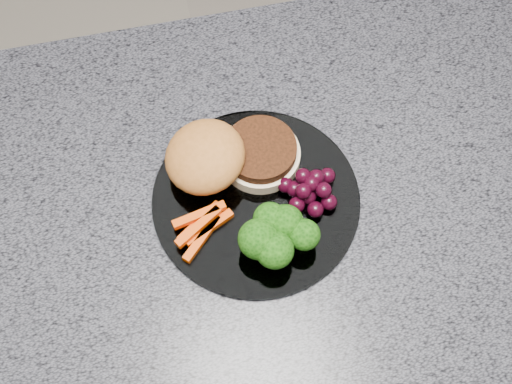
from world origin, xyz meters
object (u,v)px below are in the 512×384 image
island_cabinet (267,305)px  burger (225,157)px  grape_bunch (310,189)px  plate (256,200)px

island_cabinet → burger: (-0.05, 0.05, 0.50)m
burger → grape_bunch: 0.11m
island_cabinet → plate: size_ratio=4.62×
plate → island_cabinet: bearing=6.5°
burger → grape_bunch: size_ratio=2.40×
burger → grape_bunch: burger is taller
island_cabinet → burger: burger is taller
grape_bunch → burger: bearing=147.1°
island_cabinet → plate: (-0.02, -0.00, 0.47)m
plate → grape_bunch: size_ratio=3.47×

